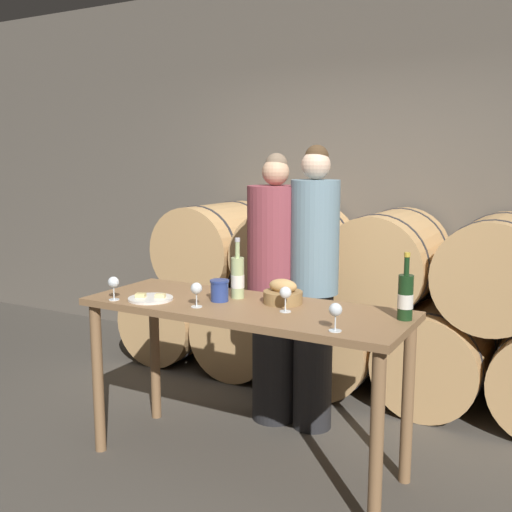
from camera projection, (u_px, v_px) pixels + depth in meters
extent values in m
plane|color=#4C473F|center=(245.00, 465.00, 3.40)|extent=(10.00, 10.00, 0.00)
cube|color=#60594F|center=(367.00, 173.00, 4.88)|extent=(10.00, 0.12, 3.20)
cylinder|color=tan|center=(182.00, 314.00, 5.30)|extent=(0.71, 0.88, 0.71)
cylinder|color=#2D2D33|center=(162.00, 322.00, 5.05)|extent=(0.72, 0.02, 0.72)
cylinder|color=#2D2D33|center=(200.00, 308.00, 5.54)|extent=(0.72, 0.02, 0.72)
cylinder|color=tan|center=(255.00, 326.00, 4.95)|extent=(0.71, 0.88, 0.71)
cylinder|color=#2D2D33|center=(237.00, 334.00, 4.70)|extent=(0.72, 0.02, 0.72)
cylinder|color=#2D2D33|center=(271.00, 318.00, 5.19)|extent=(0.72, 0.02, 0.72)
cylinder|color=tan|center=(339.00, 339.00, 4.59)|extent=(0.71, 0.88, 0.71)
cylinder|color=#2D2D33|center=(325.00, 349.00, 4.35)|extent=(0.72, 0.02, 0.72)
cylinder|color=#2D2D33|center=(351.00, 329.00, 4.84)|extent=(0.72, 0.02, 0.72)
cylinder|color=tan|center=(437.00, 354.00, 4.24)|extent=(0.71, 0.88, 0.71)
cylinder|color=#2D2D33|center=(427.00, 366.00, 4.00)|extent=(0.72, 0.02, 0.72)
cylinder|color=#2D2D33|center=(445.00, 343.00, 4.48)|extent=(0.72, 0.02, 0.72)
cylinder|color=tan|center=(216.00, 246.00, 5.02)|extent=(0.71, 0.88, 0.71)
cylinder|color=#2D2D33|center=(197.00, 251.00, 4.77)|extent=(0.72, 0.02, 0.72)
cylinder|color=#2D2D33|center=(234.00, 242.00, 5.26)|extent=(0.72, 0.02, 0.72)
cylinder|color=tan|center=(296.00, 253.00, 4.67)|extent=(0.71, 0.88, 0.71)
cylinder|color=#2D2D33|center=(280.00, 258.00, 4.42)|extent=(0.72, 0.02, 0.72)
cylinder|color=#2D2D33|center=(311.00, 248.00, 4.91)|extent=(0.72, 0.02, 0.72)
cylinder|color=tan|center=(389.00, 260.00, 4.31)|extent=(0.71, 0.88, 0.71)
cylinder|color=#2D2D33|center=(377.00, 267.00, 4.07)|extent=(0.72, 0.02, 0.72)
cylinder|color=#2D2D33|center=(400.00, 255.00, 4.56)|extent=(0.72, 0.02, 0.72)
cylinder|color=tan|center=(498.00, 270.00, 3.96)|extent=(0.71, 0.88, 0.71)
cylinder|color=#2D2D33|center=(492.00, 277.00, 3.72)|extent=(0.72, 0.02, 0.72)
cylinder|color=#2D2D33|center=(503.00, 263.00, 4.20)|extent=(0.72, 0.02, 0.72)
cylinder|color=olive|center=(98.00, 379.00, 3.50)|extent=(0.06, 0.06, 0.90)
cylinder|color=olive|center=(376.00, 444.00, 2.70)|extent=(0.06, 0.06, 0.90)
cylinder|color=olive|center=(155.00, 353.00, 3.96)|extent=(0.06, 0.06, 0.90)
cylinder|color=olive|center=(408.00, 403.00, 3.16)|extent=(0.06, 0.06, 0.90)
cube|color=olive|center=(244.00, 308.00, 3.25)|extent=(1.80, 0.65, 0.04)
cylinder|color=#232326|center=(275.00, 356.00, 3.95)|extent=(0.30, 0.30, 0.87)
cylinder|color=#8C3D47|center=(275.00, 240.00, 3.83)|extent=(0.36, 0.36, 0.69)
sphere|color=tan|center=(276.00, 172.00, 3.76)|extent=(0.17, 0.17, 0.17)
sphere|color=#75604C|center=(276.00, 164.00, 3.76)|extent=(0.14, 0.14, 0.14)
cylinder|color=#232326|center=(313.00, 361.00, 3.82)|extent=(0.25, 0.25, 0.89)
cylinder|color=gray|center=(315.00, 237.00, 3.69)|extent=(0.30, 0.30, 0.70)
sphere|color=beige|center=(316.00, 165.00, 3.62)|extent=(0.18, 0.18, 0.18)
sphere|color=#47331E|center=(317.00, 157.00, 3.62)|extent=(0.15, 0.15, 0.15)
cylinder|color=#193819|center=(405.00, 297.00, 2.94)|extent=(0.07, 0.07, 0.22)
cylinder|color=#193819|center=(407.00, 266.00, 2.91)|extent=(0.03, 0.03, 0.09)
cylinder|color=gold|center=(407.00, 255.00, 2.90)|extent=(0.03, 0.03, 0.02)
cylinder|color=white|center=(405.00, 301.00, 2.94)|extent=(0.08, 0.08, 0.07)
cylinder|color=#ADBC7F|center=(238.00, 278.00, 3.39)|extent=(0.07, 0.07, 0.23)
cylinder|color=#ADBC7F|center=(237.00, 250.00, 3.36)|extent=(0.03, 0.03, 0.09)
cylinder|color=#B7B7BC|center=(237.00, 240.00, 3.36)|extent=(0.03, 0.03, 0.02)
cylinder|color=white|center=(238.00, 281.00, 3.39)|extent=(0.08, 0.08, 0.07)
cylinder|color=navy|center=(220.00, 291.00, 3.32)|extent=(0.10, 0.10, 0.12)
cylinder|color=navy|center=(219.00, 281.00, 3.32)|extent=(0.11, 0.11, 0.01)
cylinder|color=olive|center=(283.00, 297.00, 3.28)|extent=(0.22, 0.22, 0.07)
ellipsoid|color=tan|center=(283.00, 286.00, 3.27)|extent=(0.16, 0.10, 0.08)
cylinder|color=white|center=(151.00, 299.00, 3.36)|extent=(0.25, 0.25, 0.01)
cube|color=beige|center=(160.00, 296.00, 3.35)|extent=(0.07, 0.06, 0.02)
cube|color=#E0CC7F|center=(141.00, 295.00, 3.37)|extent=(0.07, 0.06, 0.02)
cylinder|color=white|center=(114.00, 300.00, 3.36)|extent=(0.06, 0.06, 0.00)
cylinder|color=white|center=(114.00, 293.00, 3.35)|extent=(0.01, 0.01, 0.07)
sphere|color=white|center=(113.00, 282.00, 3.34)|extent=(0.06, 0.06, 0.06)
cylinder|color=white|center=(197.00, 307.00, 3.20)|extent=(0.06, 0.06, 0.00)
cylinder|color=white|center=(197.00, 300.00, 3.20)|extent=(0.01, 0.01, 0.07)
sphere|color=white|center=(196.00, 288.00, 3.18)|extent=(0.06, 0.06, 0.06)
cylinder|color=white|center=(285.00, 311.00, 3.10)|extent=(0.06, 0.06, 0.00)
cylinder|color=white|center=(285.00, 304.00, 3.10)|extent=(0.01, 0.01, 0.07)
sphere|color=white|center=(285.00, 293.00, 3.09)|extent=(0.06, 0.06, 0.06)
cylinder|color=white|center=(335.00, 331.00, 2.76)|extent=(0.06, 0.06, 0.00)
cylinder|color=white|center=(335.00, 323.00, 2.75)|extent=(0.01, 0.01, 0.07)
sphere|color=white|center=(336.00, 310.00, 2.74)|extent=(0.06, 0.06, 0.06)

